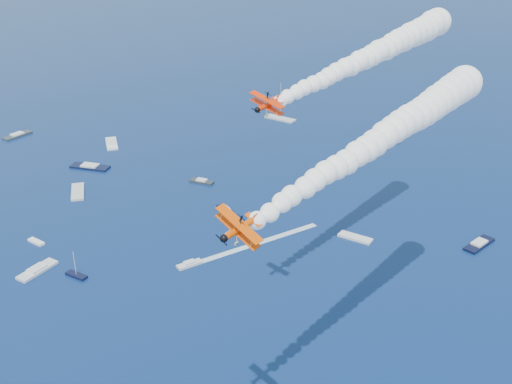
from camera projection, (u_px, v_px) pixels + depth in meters
biplane_lead at (268, 105)px, 111.81m from camera, size 8.12×9.37×6.24m
biplane_trail at (240, 229)px, 80.25m from camera, size 8.22×9.75×7.37m
smoke_trail_lead at (369, 56)px, 132.88m from camera, size 67.87×36.40×11.71m
smoke_trail_trail at (380, 139)px, 101.19m from camera, size 67.84×35.64×11.71m
spectator_boats at (93, 194)px, 205.03m from camera, size 243.43×165.88×0.70m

